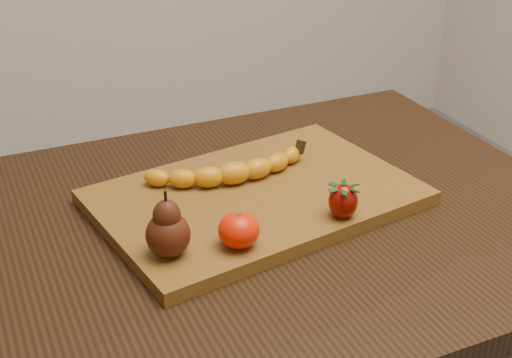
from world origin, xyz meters
name	(u,v)px	position (x,y,z in m)	size (l,w,h in m)	color
table	(236,276)	(0.00, 0.00, 0.66)	(1.00, 0.70, 0.76)	black
cutting_board	(256,197)	(0.05, 0.03, 0.77)	(0.45, 0.30, 0.02)	brown
banana	(234,173)	(0.03, 0.07, 0.80)	(0.22, 0.06, 0.03)	orange
pear	(167,224)	(-0.12, -0.07, 0.82)	(0.06, 0.06, 0.09)	#471A0B
mandarin	(239,230)	(-0.03, -0.09, 0.80)	(0.05, 0.05, 0.05)	#F21F02
strawberry	(343,200)	(0.12, -0.08, 0.81)	(0.04, 0.04, 0.05)	#800A03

